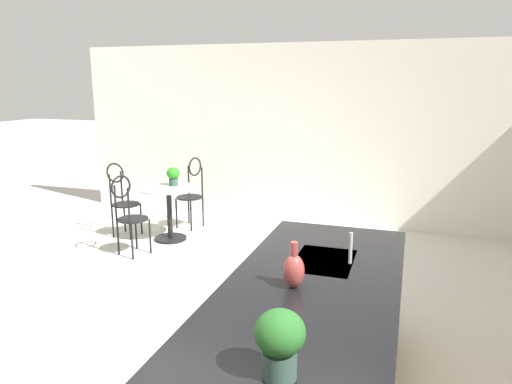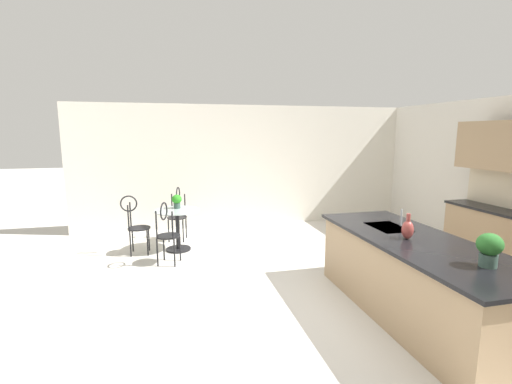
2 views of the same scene
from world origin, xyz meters
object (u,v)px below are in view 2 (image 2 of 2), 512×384
Objects in this scene: chair_near_window at (135,222)px; vase_on_counter at (408,229)px; bistro_table at (178,226)px; chair_by_island at (167,230)px; potted_plant_on_table at (177,201)px; chair_toward_desk at (178,211)px; potted_plant_counter_far at (489,248)px.

vase_on_counter is at bearing 47.19° from chair_near_window.
bistro_table is 2.78× the size of vase_on_counter.
chair_by_island is at bearing 38.85° from chair_near_window.
vase_on_counter reaches higher than potted_plant_on_table.
bistro_table is 3.17× the size of potted_plant_on_table.
bistro_table is 0.72m from chair_near_window.
chair_toward_desk is 4.13× the size of potted_plant_on_table.
potted_plant_counter_far reaches higher than vase_on_counter.
bistro_table is 2.63× the size of potted_plant_counter_far.
potted_plant_on_table is (-0.85, 0.18, 0.31)m from chair_by_island.
chair_by_island is at bearing -130.79° from vase_on_counter.
potted_plant_counter_far is (3.89, 2.63, 0.65)m from bistro_table.
chair_by_island is at bearing -8.08° from chair_toward_desk.
chair_near_window reaches higher than bistro_table.
bistro_table is 3.93m from vase_on_counter.
potted_plant_on_table is at bearing 178.30° from bistro_table.
potted_plant_counter_far reaches higher than chair_by_island.
chair_toward_desk is (-0.67, 0.02, 0.13)m from bistro_table.
potted_plant_on_table is at bearing 167.86° from chair_by_island.
vase_on_counter is (2.29, 2.65, 0.46)m from chair_by_island.
potted_plant_on_table is (-0.18, 0.72, 0.31)m from chair_near_window.
chair_toward_desk is at bearing 178.52° from bistro_table.
chair_near_window and chair_toward_desk have the same top height.
chair_near_window is 0.80m from potted_plant_on_table.
chair_by_island is at bearing -12.14° from potted_plant_on_table.
potted_plant_counter_far is (4.03, 2.63, 0.21)m from potted_plant_on_table.
potted_plant_counter_far is (3.85, 3.34, 0.52)m from chair_near_window.
chair_toward_desk is at bearing -146.16° from vase_on_counter.
chair_by_island and chair_toward_desk have the same top height.
chair_by_island is 3.42× the size of potted_plant_counter_far.
chair_near_window is 1.00× the size of chair_toward_desk.
chair_by_island is at bearing -14.14° from bistro_table.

